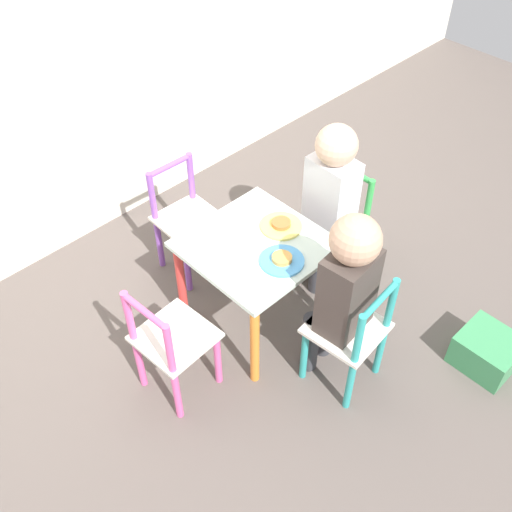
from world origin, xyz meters
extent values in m
plane|color=#5B514C|center=(0.00, 0.00, 0.00)|extent=(6.00, 6.00, 0.00)
cube|color=silver|center=(0.00, 0.00, 0.44)|extent=(0.51, 0.51, 0.02)
cylinder|color=orange|center=(-0.22, -0.22, 0.22)|extent=(0.04, 0.04, 0.43)
cylinder|color=#387AD1|center=(0.22, -0.22, 0.22)|extent=(0.04, 0.04, 0.43)
cylinder|color=#DB3D38|center=(-0.22, 0.22, 0.22)|extent=(0.04, 0.04, 0.43)
cylinder|color=yellow|center=(0.22, 0.22, 0.22)|extent=(0.04, 0.04, 0.43)
cube|color=silver|center=(0.44, -0.02, 0.29)|extent=(0.27, 0.27, 0.02)
cylinder|color=green|center=(0.34, 0.09, 0.14)|extent=(0.03, 0.03, 0.28)
cylinder|color=green|center=(0.33, -0.12, 0.14)|extent=(0.03, 0.03, 0.28)
cylinder|color=green|center=(0.55, 0.08, 0.14)|extent=(0.03, 0.03, 0.28)
cylinder|color=green|center=(0.54, -0.13, 0.14)|extent=(0.03, 0.03, 0.28)
cylinder|color=green|center=(0.55, 0.08, 0.41)|extent=(0.03, 0.03, 0.25)
cylinder|color=green|center=(0.54, -0.13, 0.41)|extent=(0.03, 0.03, 0.25)
cylinder|color=green|center=(0.55, -0.02, 0.53)|extent=(0.03, 0.21, 0.02)
cube|color=silver|center=(0.04, -0.44, 0.29)|extent=(0.28, 0.28, 0.02)
cylinder|color=teal|center=(0.14, -0.33, 0.14)|extent=(0.03, 0.03, 0.28)
cylinder|color=teal|center=(-0.07, -0.35, 0.14)|extent=(0.03, 0.03, 0.28)
cylinder|color=teal|center=(0.16, -0.54, 0.14)|extent=(0.03, 0.03, 0.28)
cylinder|color=teal|center=(-0.05, -0.56, 0.14)|extent=(0.03, 0.03, 0.28)
cylinder|color=teal|center=(0.16, -0.54, 0.41)|extent=(0.03, 0.03, 0.25)
cylinder|color=teal|center=(-0.05, -0.56, 0.41)|extent=(0.03, 0.03, 0.25)
cylinder|color=teal|center=(0.05, -0.55, 0.53)|extent=(0.21, 0.04, 0.02)
cube|color=silver|center=(0.01, 0.44, 0.29)|extent=(0.27, 0.27, 0.02)
cylinder|color=#8E51BC|center=(-0.10, 0.34, 0.14)|extent=(0.03, 0.03, 0.28)
cylinder|color=#8E51BC|center=(0.12, 0.33, 0.14)|extent=(0.03, 0.03, 0.28)
cylinder|color=#8E51BC|center=(-0.09, 0.55, 0.14)|extent=(0.03, 0.03, 0.28)
cylinder|color=#8E51BC|center=(0.12, 0.55, 0.14)|extent=(0.03, 0.03, 0.28)
cylinder|color=#8E51BC|center=(-0.09, 0.55, 0.41)|extent=(0.03, 0.03, 0.25)
cylinder|color=#8E51BC|center=(0.12, 0.55, 0.41)|extent=(0.03, 0.03, 0.25)
cylinder|color=#8E51BC|center=(0.02, 0.55, 0.53)|extent=(0.21, 0.03, 0.02)
cube|color=silver|center=(-0.44, -0.03, 0.29)|extent=(0.28, 0.28, 0.02)
cylinder|color=#E5599E|center=(-0.33, -0.13, 0.14)|extent=(0.03, 0.03, 0.28)
cylinder|color=#E5599E|center=(-0.34, 0.08, 0.14)|extent=(0.03, 0.03, 0.28)
cylinder|color=#E5599E|center=(-0.54, -0.14, 0.14)|extent=(0.03, 0.03, 0.28)
cylinder|color=#E5599E|center=(-0.55, 0.07, 0.14)|extent=(0.03, 0.03, 0.28)
cylinder|color=#E5599E|center=(-0.54, -0.14, 0.41)|extent=(0.03, 0.03, 0.25)
cylinder|color=#E5599E|center=(-0.55, 0.07, 0.41)|extent=(0.03, 0.03, 0.25)
cylinder|color=#E5599E|center=(-0.55, -0.04, 0.53)|extent=(0.04, 0.21, 0.02)
cylinder|color=#38383D|center=(0.32, 0.04, 0.15)|extent=(0.07, 0.07, 0.30)
cylinder|color=#38383D|center=(0.32, -0.06, 0.15)|extent=(0.07, 0.07, 0.30)
cube|color=silver|center=(0.42, -0.02, 0.47)|extent=(0.15, 0.21, 0.34)
sphere|color=#DBB293|center=(0.42, -0.02, 0.71)|extent=(0.17, 0.17, 0.17)
cylinder|color=#38383D|center=(0.08, -0.32, 0.15)|extent=(0.07, 0.07, 0.30)
cylinder|color=#38383D|center=(-0.02, -0.33, 0.15)|extent=(0.07, 0.07, 0.30)
cube|color=#423833|center=(0.04, -0.42, 0.48)|extent=(0.21, 0.16, 0.35)
sphere|color=tan|center=(0.04, -0.42, 0.73)|extent=(0.18, 0.18, 0.18)
cylinder|color=#EADB66|center=(0.14, 0.00, 0.46)|extent=(0.17, 0.17, 0.01)
cylinder|color=#CC6633|center=(0.14, 0.00, 0.47)|extent=(0.08, 0.08, 0.02)
cylinder|color=#4C9EE0|center=(0.00, -0.14, 0.46)|extent=(0.17, 0.17, 0.01)
cylinder|color=gold|center=(0.00, -0.14, 0.47)|extent=(0.08, 0.08, 0.02)
cube|color=#3D8E56|center=(0.51, -0.82, 0.08)|extent=(0.21, 0.23, 0.15)
camera|label=1|loc=(-1.17, -1.21, 2.04)|focal=42.00mm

